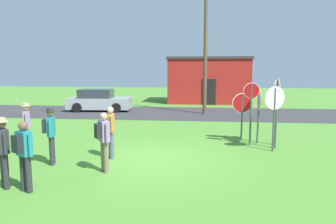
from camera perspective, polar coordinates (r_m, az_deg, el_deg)
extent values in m
plane|color=#518E33|center=(10.27, -3.02, -8.49)|extent=(80.00, 80.00, 0.00)
cube|color=#38383A|center=(20.73, 1.67, -0.18)|extent=(60.00, 6.40, 0.01)
cube|color=#B2231E|center=(27.79, 7.38, 5.61)|extent=(6.78, 4.50, 3.70)
cube|color=#383333|center=(27.78, 7.45, 9.63)|extent=(6.98, 4.70, 0.20)
cube|color=black|center=(25.56, 7.46, 3.63)|extent=(1.10, 0.08, 2.10)
cylinder|color=brown|center=(20.39, 6.84, 11.87)|extent=(0.24, 0.24, 8.70)
cube|color=#A5A8AD|center=(22.36, -12.31, 1.59)|extent=(4.40, 2.07, 0.76)
cube|color=#2D333D|center=(22.37, -12.98, 3.32)|extent=(2.33, 1.67, 0.60)
cylinder|color=black|center=(22.96, -8.51, 1.31)|extent=(0.65, 0.26, 0.64)
cylinder|color=black|center=(21.21, -9.43, 0.76)|extent=(0.65, 0.26, 0.64)
cylinder|color=black|center=(23.61, -14.87, 1.31)|extent=(0.65, 0.26, 0.64)
cylinder|color=black|center=(21.91, -16.26, 0.78)|extent=(0.65, 0.26, 0.64)
cylinder|color=#474C4C|center=(12.63, 16.14, -0.90)|extent=(0.09, 0.07, 2.07)
cylinder|color=white|center=(12.55, 16.26, 2.20)|extent=(0.03, 0.83, 0.83)
cylinder|color=red|center=(12.55, 16.31, 2.20)|extent=(0.03, 0.77, 0.77)
cylinder|color=#474C4C|center=(12.54, 18.86, -0.29)|extent=(0.09, 0.09, 2.41)
cylinder|color=white|center=(12.45, 19.05, 3.86)|extent=(0.30, 0.66, 0.71)
cylinder|color=red|center=(12.46, 19.00, 3.86)|extent=(0.28, 0.61, 0.66)
cylinder|color=#474C4C|center=(11.98, 19.15, -0.49)|extent=(0.07, 0.07, 2.48)
cylinder|color=white|center=(11.89, 19.34, 3.94)|extent=(0.02, 0.75, 0.75)
cylinder|color=red|center=(11.89, 19.39, 3.94)|extent=(0.02, 0.70, 0.70)
cylinder|color=#474C4C|center=(11.54, 18.73, -1.40)|extent=(0.09, 0.09, 2.23)
cylinder|color=white|center=(11.44, 18.90, 2.43)|extent=(0.74, 0.38, 0.82)
cylinder|color=red|center=(11.45, 18.87, 2.43)|extent=(0.69, 0.35, 0.76)
cylinder|color=#474C4C|center=(12.93, 13.31, -1.06)|extent=(0.07, 0.07, 1.87)
cylinder|color=white|center=(12.85, 13.39, 1.59)|extent=(0.80, 0.06, 0.80)
cylinder|color=red|center=(12.84, 13.40, 1.59)|extent=(0.74, 0.06, 0.74)
cylinder|color=#474C4C|center=(12.20, 14.85, -0.52)|extent=(0.07, 0.07, 2.34)
cylinder|color=white|center=(12.10, 15.00, 3.77)|extent=(0.61, 0.02, 0.61)
cylinder|color=red|center=(12.09, 15.00, 3.77)|extent=(0.56, 0.02, 0.56)
cylinder|color=#2D2D33|center=(8.78, -27.79, -9.24)|extent=(0.14, 0.14, 0.88)
cylinder|color=#2D2D33|center=(8.58, -27.46, -9.62)|extent=(0.14, 0.14, 0.88)
cube|color=#333338|center=(8.50, -27.93, -4.71)|extent=(0.41, 0.41, 0.58)
cylinder|color=#333338|center=(8.74, -28.27, -4.55)|extent=(0.09, 0.09, 0.52)
cylinder|color=#333338|center=(8.28, -27.56, -5.15)|extent=(0.09, 0.09, 0.52)
sphere|color=brown|center=(8.43, -28.11, -1.95)|extent=(0.21, 0.21, 0.21)
cylinder|color=beige|center=(8.42, -28.14, -1.56)|extent=(0.32, 0.32, 0.02)
cylinder|color=beige|center=(8.41, -28.16, -1.22)|extent=(0.19, 0.19, 0.09)
cylinder|color=#2D2D33|center=(10.31, -20.30, -6.38)|extent=(0.14, 0.14, 0.88)
cylinder|color=#2D2D33|center=(10.09, -20.44, -6.68)|extent=(0.14, 0.14, 0.88)
cube|color=teal|center=(10.05, -20.57, -2.48)|extent=(0.33, 0.41, 0.58)
cylinder|color=teal|center=(10.29, -20.41, -2.36)|extent=(0.09, 0.09, 0.52)
cylinder|color=teal|center=(9.82, -20.72, -2.84)|extent=(0.09, 0.09, 0.52)
sphere|color=#9E7051|center=(9.99, -20.68, -0.14)|extent=(0.21, 0.21, 0.21)
cylinder|color=#333338|center=(9.98, -20.70, 0.19)|extent=(0.32, 0.32, 0.02)
cylinder|color=#333338|center=(9.98, -20.71, 0.47)|extent=(0.19, 0.19, 0.09)
cube|color=#232328|center=(10.07, -21.53, -2.40)|extent=(0.22, 0.29, 0.40)
cylinder|color=#2D2D33|center=(8.30, -24.88, -10.02)|extent=(0.14, 0.14, 0.88)
cylinder|color=#2D2D33|center=(8.12, -24.05, -10.36)|extent=(0.14, 0.14, 0.88)
cube|color=teal|center=(8.03, -24.77, -5.21)|extent=(0.42, 0.36, 0.58)
cylinder|color=teal|center=(8.23, -25.64, -5.09)|extent=(0.09, 0.09, 0.52)
cylinder|color=teal|center=(7.83, -23.83, -5.62)|extent=(0.09, 0.09, 0.52)
sphere|color=brown|center=(7.95, -24.94, -2.29)|extent=(0.21, 0.21, 0.21)
cube|color=#232328|center=(7.94, -25.82, -5.27)|extent=(0.30, 0.24, 0.40)
cylinder|color=#7A6B56|center=(9.16, -11.71, -7.80)|extent=(0.14, 0.14, 0.88)
cylinder|color=#7A6B56|center=(8.96, -11.23, -8.14)|extent=(0.14, 0.14, 0.88)
cube|color=#9E7AB2|center=(8.89, -11.60, -3.44)|extent=(0.39, 0.42, 0.58)
cylinder|color=#9E7AB2|center=(9.12, -12.11, -3.30)|extent=(0.09, 0.09, 0.52)
cylinder|color=#9E7AB2|center=(8.67, -11.06, -3.84)|extent=(0.09, 0.09, 0.52)
sphere|color=tan|center=(8.82, -11.68, -0.79)|extent=(0.21, 0.21, 0.21)
cube|color=#232328|center=(8.83, -12.65, -3.41)|extent=(0.27, 0.29, 0.40)
cylinder|color=#4C5670|center=(10.51, -10.39, -5.75)|extent=(0.14, 0.14, 0.88)
cylinder|color=#4C5670|center=(10.30, -10.25, -6.02)|extent=(0.14, 0.14, 0.88)
cube|color=#B27533|center=(10.26, -10.42, -1.92)|extent=(0.34, 0.42, 0.58)
cylinder|color=#B27533|center=(10.49, -10.56, -1.81)|extent=(0.09, 0.09, 0.52)
cylinder|color=#B27533|center=(10.02, -10.26, -2.25)|extent=(0.09, 0.09, 0.52)
sphere|color=beige|center=(10.19, -10.47, 0.38)|extent=(0.21, 0.21, 0.21)
cylinder|color=#7A6B56|center=(11.99, -24.21, -4.63)|extent=(0.14, 0.14, 0.88)
cylinder|color=#7A6B56|center=(11.78, -24.20, -4.84)|extent=(0.14, 0.14, 0.88)
cube|color=#9E7AB2|center=(11.76, -24.40, -1.25)|extent=(0.37, 0.42, 0.58)
cylinder|color=#9E7AB2|center=(12.00, -24.40, -1.18)|extent=(0.09, 0.09, 0.52)
cylinder|color=#9E7AB2|center=(11.52, -24.39, -1.53)|extent=(0.09, 0.09, 0.52)
sphere|color=tan|center=(11.70, -24.52, 0.75)|extent=(0.21, 0.21, 0.21)
cylinder|color=beige|center=(11.70, -24.53, 1.03)|extent=(0.31, 0.31, 0.02)
cylinder|color=beige|center=(11.69, -24.55, 1.28)|extent=(0.19, 0.19, 0.09)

